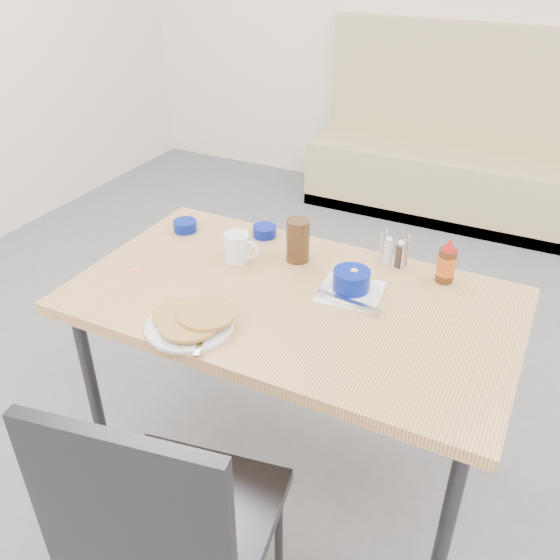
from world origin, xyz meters
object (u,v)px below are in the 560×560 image
at_px(booth_bench, 453,164).
at_px(diner_chair, 165,527).
at_px(amber_tumbler, 298,240).
at_px(coffee_mug, 238,247).
at_px(grits_setting, 351,283).
at_px(condiment_caddy, 394,253).
at_px(dining_table, 292,312).
at_px(butter_bowl, 264,231).
at_px(creamer_bowl, 185,226).
at_px(syrup_bottle, 447,263).
at_px(pancake_plate, 191,321).

xyz_separation_m(booth_bench, diner_chair, (0.04, -3.30, 0.22)).
bearing_deg(amber_tumbler, coffee_mug, -152.60).
relative_size(grits_setting, amber_tumbler, 1.53).
xyz_separation_m(diner_chair, condiment_caddy, (0.18, 1.10, 0.23)).
bearing_deg(coffee_mug, booth_bench, 83.68).
xyz_separation_m(booth_bench, dining_table, (0.00, -2.53, 0.35)).
bearing_deg(butter_bowl, amber_tumbler, -29.78).
xyz_separation_m(diner_chair, creamer_bowl, (-0.60, 0.99, 0.21)).
distance_m(dining_table, creamer_bowl, 0.61).
bearing_deg(butter_bowl, booth_bench, 82.99).
height_order(booth_bench, butter_bowl, booth_bench).
height_order(dining_table, grits_setting, grits_setting).
distance_m(creamer_bowl, amber_tumbler, 0.48).
height_order(creamer_bowl, butter_bowl, same).
xyz_separation_m(grits_setting, creamer_bowl, (-0.72, 0.13, -0.01)).
distance_m(grits_setting, condiment_caddy, 0.25).
bearing_deg(butter_bowl, creamer_bowl, -161.76).
distance_m(amber_tumbler, syrup_bottle, 0.50).
xyz_separation_m(dining_table, pancake_plate, (-0.19, -0.28, 0.08)).
xyz_separation_m(butter_bowl, amber_tumbler, (0.19, -0.11, 0.06)).
distance_m(coffee_mug, condiment_caddy, 0.54).
height_order(booth_bench, dining_table, booth_bench).
distance_m(dining_table, butter_bowl, 0.43).
xyz_separation_m(pancake_plate, condiment_caddy, (0.42, 0.62, 0.02)).
relative_size(booth_bench, coffee_mug, 14.62).
distance_m(diner_chair, condiment_caddy, 1.14).
bearing_deg(pancake_plate, booth_bench, 86.07).
bearing_deg(booth_bench, butter_bowl, -97.01).
relative_size(booth_bench, dining_table, 1.36).
distance_m(dining_table, amber_tumbler, 0.27).
distance_m(grits_setting, creamer_bowl, 0.73).
height_order(coffee_mug, grits_setting, coffee_mug).
relative_size(dining_table, grits_setting, 6.00).
bearing_deg(dining_table, butter_bowl, 129.94).
distance_m(butter_bowl, syrup_bottle, 0.68).
bearing_deg(coffee_mug, pancake_plate, -79.63).
xyz_separation_m(butter_bowl, syrup_bottle, (0.68, -0.02, 0.05)).
xyz_separation_m(pancake_plate, creamer_bowl, (-0.37, 0.51, 0.00)).
xyz_separation_m(dining_table, syrup_bottle, (0.41, 0.31, 0.13)).
height_order(dining_table, creamer_bowl, creamer_bowl).
relative_size(coffee_mug, grits_setting, 0.56).
height_order(condiment_caddy, syrup_bottle, syrup_bottle).
relative_size(booth_bench, creamer_bowl, 21.20).
distance_m(diner_chair, coffee_mug, 0.97).
xyz_separation_m(coffee_mug, butter_bowl, (-0.00, 0.20, -0.03)).
xyz_separation_m(coffee_mug, amber_tumbler, (0.18, 0.10, 0.02)).
distance_m(pancake_plate, grits_setting, 0.52).
xyz_separation_m(diner_chair, pancake_plate, (-0.23, 0.48, 0.20)).
bearing_deg(syrup_bottle, creamer_bowl, -175.46).
bearing_deg(coffee_mug, diner_chair, -70.88).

